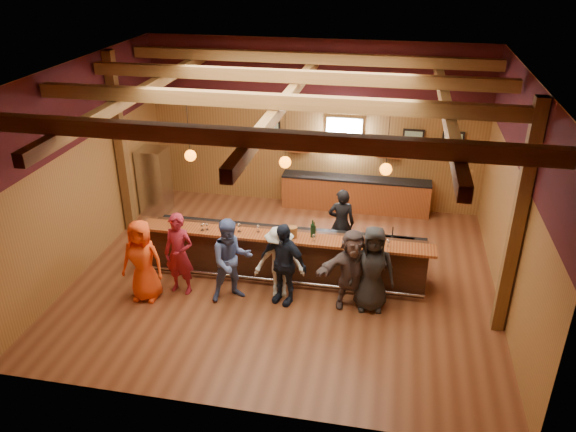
{
  "coord_description": "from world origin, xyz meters",
  "views": [
    {
      "loc": [
        2.09,
        -10.36,
        6.72
      ],
      "look_at": [
        0.0,
        0.3,
        1.35
      ],
      "focal_mm": 35.0,
      "sensor_mm": 36.0,
      "label": 1
    }
  ],
  "objects_px": {
    "bar_counter": "(287,253)",
    "customer_denim": "(231,260)",
    "customer_orange": "(143,261)",
    "bartender": "(341,223)",
    "ice_bucket": "(292,232)",
    "customer_white": "(279,262)",
    "back_bar_cabinet": "(355,194)",
    "customer_redvest": "(179,254)",
    "bottle_a": "(312,230)",
    "customer_brown": "(352,269)",
    "customer_dark": "(372,269)",
    "customer_navy": "(283,263)",
    "stainless_fridge": "(155,181)"
  },
  "relations": [
    {
      "from": "bar_counter",
      "to": "customer_dark",
      "type": "bearing_deg",
      "value": -26.88
    },
    {
      "from": "customer_brown",
      "to": "ice_bucket",
      "type": "height_order",
      "value": "customer_brown"
    },
    {
      "from": "bottle_a",
      "to": "customer_denim",
      "type": "bearing_deg",
      "value": -148.41
    },
    {
      "from": "bar_counter",
      "to": "customer_dark",
      "type": "distance_m",
      "value": 2.15
    },
    {
      "from": "customer_brown",
      "to": "customer_orange",
      "type": "bearing_deg",
      "value": 164.39
    },
    {
      "from": "bar_counter",
      "to": "customer_denim",
      "type": "height_order",
      "value": "customer_denim"
    },
    {
      "from": "back_bar_cabinet",
      "to": "bar_counter",
      "type": "bearing_deg",
      "value": -108.34
    },
    {
      "from": "customer_orange",
      "to": "bartender",
      "type": "relative_size",
      "value": 1.04
    },
    {
      "from": "bar_counter",
      "to": "ice_bucket",
      "type": "height_order",
      "value": "ice_bucket"
    },
    {
      "from": "customer_denim",
      "to": "customer_white",
      "type": "distance_m",
      "value": 0.98
    },
    {
      "from": "customer_dark",
      "to": "ice_bucket",
      "type": "distance_m",
      "value": 1.86
    },
    {
      "from": "customer_orange",
      "to": "customer_denim",
      "type": "xyz_separation_m",
      "value": [
        1.77,
        0.32,
        0.02
      ]
    },
    {
      "from": "bartender",
      "to": "bottle_a",
      "type": "xyz_separation_m",
      "value": [
        -0.48,
        -1.26,
        0.42
      ]
    },
    {
      "from": "customer_orange",
      "to": "customer_navy",
      "type": "height_order",
      "value": "customer_navy"
    },
    {
      "from": "customer_orange",
      "to": "bartender",
      "type": "xyz_separation_m",
      "value": [
        3.76,
        2.5,
        -0.04
      ]
    },
    {
      "from": "bar_counter",
      "to": "bartender",
      "type": "bearing_deg",
      "value": 43.6
    },
    {
      "from": "customer_brown",
      "to": "bartender",
      "type": "xyz_separation_m",
      "value": [
        -0.43,
        1.94,
        -0.0
      ]
    },
    {
      "from": "customer_orange",
      "to": "back_bar_cabinet",
      "type": "bearing_deg",
      "value": 51.55
    },
    {
      "from": "bar_counter",
      "to": "customer_denim",
      "type": "xyz_separation_m",
      "value": [
        -0.92,
        -1.17,
        0.38
      ]
    },
    {
      "from": "customer_navy",
      "to": "customer_dark",
      "type": "bearing_deg",
      "value": 22.85
    },
    {
      "from": "customer_white",
      "to": "customer_brown",
      "type": "relative_size",
      "value": 0.94
    },
    {
      "from": "customer_denim",
      "to": "customer_brown",
      "type": "height_order",
      "value": "customer_denim"
    },
    {
      "from": "customer_redvest",
      "to": "customer_dark",
      "type": "distance_m",
      "value": 3.95
    },
    {
      "from": "customer_orange",
      "to": "customer_redvest",
      "type": "distance_m",
      "value": 0.74
    },
    {
      "from": "back_bar_cabinet",
      "to": "customer_redvest",
      "type": "bearing_deg",
      "value": -124.66
    },
    {
      "from": "customer_navy",
      "to": "back_bar_cabinet",
      "type": "bearing_deg",
      "value": 96.5
    },
    {
      "from": "customer_dark",
      "to": "ice_bucket",
      "type": "bearing_deg",
      "value": 153.45
    },
    {
      "from": "bar_counter",
      "to": "bottle_a",
      "type": "distance_m",
      "value": 0.97
    },
    {
      "from": "back_bar_cabinet",
      "to": "customer_redvest",
      "type": "height_order",
      "value": "customer_redvest"
    },
    {
      "from": "bartender",
      "to": "bottle_a",
      "type": "height_order",
      "value": "bartender"
    },
    {
      "from": "back_bar_cabinet",
      "to": "ice_bucket",
      "type": "xyz_separation_m",
      "value": [
        -1.02,
        -3.9,
        0.75
      ]
    },
    {
      "from": "customer_denim",
      "to": "customer_white",
      "type": "bearing_deg",
      "value": -13.36
    },
    {
      "from": "customer_orange",
      "to": "customer_denim",
      "type": "height_order",
      "value": "customer_denim"
    },
    {
      "from": "customer_navy",
      "to": "ice_bucket",
      "type": "xyz_separation_m",
      "value": [
        0.05,
        0.73,
        0.34
      ]
    },
    {
      "from": "back_bar_cabinet",
      "to": "ice_bucket",
      "type": "bearing_deg",
      "value": -104.61
    },
    {
      "from": "stainless_fridge",
      "to": "ice_bucket",
      "type": "bearing_deg",
      "value": -32.98
    },
    {
      "from": "customer_redvest",
      "to": "customer_brown",
      "type": "relative_size",
      "value": 1.06
    },
    {
      "from": "bar_counter",
      "to": "back_bar_cabinet",
      "type": "bearing_deg",
      "value": 71.66
    },
    {
      "from": "customer_brown",
      "to": "bottle_a",
      "type": "distance_m",
      "value": 1.21
    },
    {
      "from": "customer_orange",
      "to": "ice_bucket",
      "type": "bearing_deg",
      "value": 21.06
    },
    {
      "from": "ice_bucket",
      "to": "customer_redvest",
      "type": "bearing_deg",
      "value": -160.52
    },
    {
      "from": "customer_brown",
      "to": "ice_bucket",
      "type": "xyz_separation_m",
      "value": [
        -1.32,
        0.6,
        0.38
      ]
    },
    {
      "from": "customer_white",
      "to": "ice_bucket",
      "type": "distance_m",
      "value": 0.72
    },
    {
      "from": "customer_orange",
      "to": "bartender",
      "type": "height_order",
      "value": "customer_orange"
    },
    {
      "from": "back_bar_cabinet",
      "to": "customer_denim",
      "type": "bearing_deg",
      "value": -113.98
    },
    {
      "from": "ice_bucket",
      "to": "bar_counter",
      "type": "bearing_deg",
      "value": 116.81
    },
    {
      "from": "customer_denim",
      "to": "ice_bucket",
      "type": "height_order",
      "value": "customer_denim"
    },
    {
      "from": "ice_bucket",
      "to": "customer_brown",
      "type": "bearing_deg",
      "value": -24.39
    },
    {
      "from": "customer_redvest",
      "to": "customer_white",
      "type": "distance_m",
      "value": 2.08
    },
    {
      "from": "back_bar_cabinet",
      "to": "customer_brown",
      "type": "height_order",
      "value": "customer_brown"
    }
  ]
}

